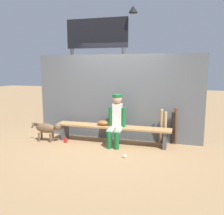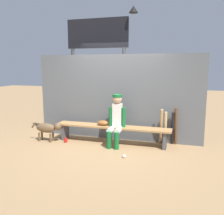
{
  "view_description": "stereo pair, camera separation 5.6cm",
  "coord_description": "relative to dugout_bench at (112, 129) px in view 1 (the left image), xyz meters",
  "views": [
    {
      "loc": [
        1.6,
        -5.45,
        1.84
      ],
      "look_at": [
        0.0,
        0.0,
        0.89
      ],
      "focal_mm": 38.81,
      "sensor_mm": 36.0,
      "label": 1
    },
    {
      "loc": [
        1.65,
        -5.43,
        1.84
      ],
      "look_at": [
        0.0,
        0.0,
        0.89
      ],
      "focal_mm": 38.81,
      "sensor_mm": 36.0,
      "label": 2
    }
  ],
  "objects": [
    {
      "name": "chainlink_fence",
      "position": [
        0.0,
        0.4,
        0.73
      ],
      "size": [
        4.25,
        0.03,
        2.15
      ],
      "primitive_type": "cube",
      "color": "#595E63",
      "rests_on": "ground_plane"
    },
    {
      "name": "bat_wood_tan",
      "position": [
        1.14,
        0.27,
        0.09
      ],
      "size": [
        0.11,
        0.25,
        0.87
      ],
      "primitive_type": "cylinder",
      "rotation": [
        0.21,
        0.0,
        0.19
      ],
      "color": "tan",
      "rests_on": "ground_plane"
    },
    {
      "name": "dugout_bench",
      "position": [
        0.0,
        0.0,
        0.0
      ],
      "size": [
        2.83,
        0.36,
        0.44
      ],
      "color": "#AD7F4C",
      "rests_on": "ground_plane"
    },
    {
      "name": "scoreboard",
      "position": [
        -0.72,
        1.15,
        2.02
      ],
      "size": [
        2.06,
        0.27,
        3.41
      ],
      "color": "#3F3F42",
      "rests_on": "ground_plane"
    },
    {
      "name": "player_seated",
      "position": [
        0.13,
        -0.1,
        0.3
      ],
      "size": [
        0.41,
        0.55,
        1.21
      ],
      "color": "silver",
      "rests_on": "ground_plane"
    },
    {
      "name": "bat_wood_natural",
      "position": [
        1.24,
        0.28,
        0.05
      ],
      "size": [
        0.08,
        0.15,
        0.81
      ],
      "primitive_type": "cylinder",
      "rotation": [
        0.11,
        0.0,
        0.08
      ],
      "color": "tan",
      "rests_on": "ground_plane"
    },
    {
      "name": "bat_wood_dark",
      "position": [
        1.48,
        0.31,
        0.11
      ],
      "size": [
        0.09,
        0.23,
        0.92
      ],
      "primitive_type": "cylinder",
      "rotation": [
        0.17,
        0.0,
        -0.14
      ],
      "color": "brown",
      "rests_on": "ground_plane"
    },
    {
      "name": "cup_on_bench",
      "position": [
        0.05,
        -0.02,
        0.14
      ],
      "size": [
        0.08,
        0.08,
        0.11
      ],
      "primitive_type": "cylinder",
      "color": "red",
      "rests_on": "dugout_bench"
    },
    {
      "name": "ground_plane",
      "position": [
        0.0,
        0.0,
        -0.35
      ],
      "size": [
        30.0,
        30.0,
        0.0
      ],
      "primitive_type": "plane",
      "color": "#9E7A51"
    },
    {
      "name": "dog",
      "position": [
        -1.58,
        -0.31,
        -0.01
      ],
      "size": [
        0.84,
        0.2,
        0.49
      ],
      "color": "brown",
      "rests_on": "ground_plane"
    },
    {
      "name": "baseball_glove",
      "position": [
        -0.23,
        0.0,
        0.15
      ],
      "size": [
        0.28,
        0.2,
        0.12
      ],
      "primitive_type": "ellipsoid",
      "color": "brown",
      "rests_on": "dugout_bench"
    },
    {
      "name": "cup_on_ground",
      "position": [
        -1.11,
        -0.26,
        -0.29
      ],
      "size": [
        0.08,
        0.08,
        0.11
      ],
      "primitive_type": "cylinder",
      "color": "red",
      "rests_on": "ground_plane"
    },
    {
      "name": "baseball",
      "position": [
        0.52,
        -0.85,
        -0.31
      ],
      "size": [
        0.07,
        0.07,
        0.07
      ],
      "primitive_type": "sphere",
      "color": "white",
      "rests_on": "ground_plane"
    },
    {
      "name": "bat_aluminum_black",
      "position": [
        1.4,
        0.31,
        0.05
      ],
      "size": [
        0.08,
        0.24,
        0.81
      ],
      "primitive_type": "cylinder",
      "rotation": [
        0.21,
        0.0,
        0.05
      ],
      "color": "black",
      "rests_on": "ground_plane"
    }
  ]
}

